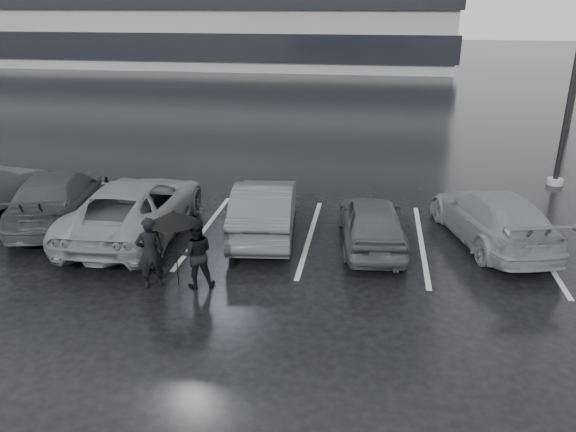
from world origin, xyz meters
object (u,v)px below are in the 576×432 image
(car_main, at_px, (372,222))
(car_east, at_px, (492,217))
(car_west_b, at_px, (135,208))
(car_west_a, at_px, (265,208))
(pedestrian_right, at_px, (196,254))
(car_west_c, at_px, (59,196))
(pedestrian_left, at_px, (150,253))

(car_main, bearing_deg, car_east, -173.13)
(car_main, height_order, car_west_b, car_west_b)
(car_main, bearing_deg, car_west_a, -14.13)
(car_east, xyz_separation_m, pedestrian_right, (-6.51, -3.38, 0.09))
(car_west_c, bearing_deg, pedestrian_left, 125.25)
(car_west_b, bearing_deg, pedestrian_left, 116.71)
(car_west_c, relative_size, pedestrian_right, 3.18)
(car_west_a, relative_size, car_west_c, 0.89)
(car_west_c, height_order, pedestrian_left, pedestrian_left)
(car_west_b, bearing_deg, car_east, -176.32)
(car_west_c, distance_m, pedestrian_right, 5.73)
(car_west_b, distance_m, car_west_c, 2.52)
(car_west_a, height_order, car_west_c, car_west_a)
(car_west_c, height_order, car_east, car_west_c)
(car_west_a, relative_size, car_east, 0.94)
(car_main, relative_size, car_west_b, 0.70)
(car_west_a, height_order, car_west_b, car_west_b)
(car_main, xyz_separation_m, car_west_c, (-8.41, 0.39, 0.07))
(car_west_b, bearing_deg, car_west_a, -172.08)
(car_west_a, xyz_separation_m, pedestrian_right, (-0.85, -3.05, 0.05))
(car_main, relative_size, car_west_c, 0.77)
(car_main, height_order, pedestrian_left, pedestrian_left)
(car_west_c, bearing_deg, car_west_a, 164.65)
(car_west_b, distance_m, pedestrian_right, 3.44)
(car_east, distance_m, pedestrian_right, 7.33)
(car_west_b, distance_m, pedestrian_left, 3.01)
(car_main, bearing_deg, car_west_b, -4.49)
(car_main, distance_m, car_west_a, 2.75)
(car_west_c, xyz_separation_m, car_east, (11.34, 0.30, -0.04))
(car_west_b, relative_size, car_east, 1.16)
(pedestrian_left, bearing_deg, car_west_c, -66.57)
(car_east, bearing_deg, car_west_a, -12.16)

